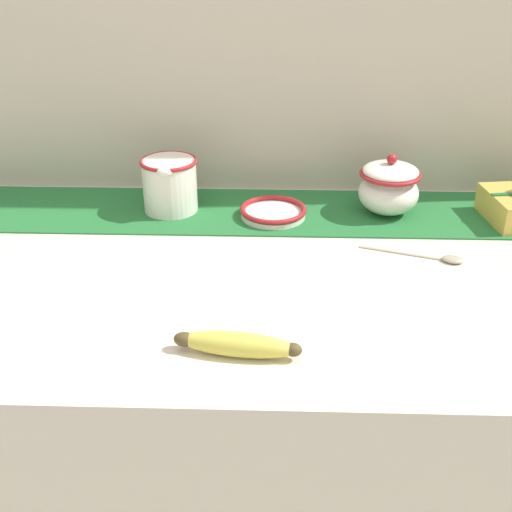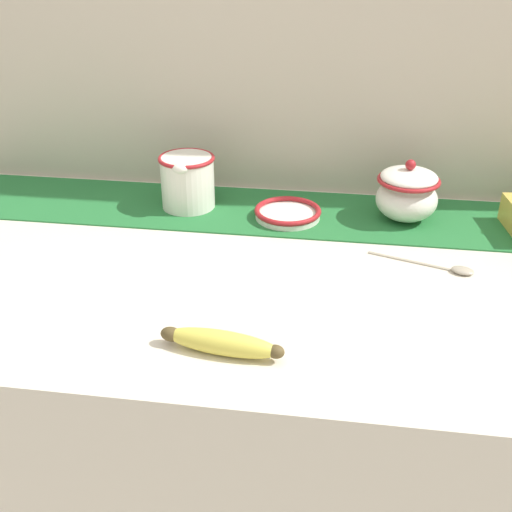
# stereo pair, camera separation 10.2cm
# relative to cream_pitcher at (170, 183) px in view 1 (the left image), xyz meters

# --- Properties ---
(countertop) EXTENTS (1.41, 0.71, 0.88)m
(countertop) POSITION_rel_cream_pitcher_xyz_m (0.14, -0.23, -0.50)
(countertop) COLOR beige
(countertop) RESTS_ON ground_plane
(back_wall) EXTENTS (2.21, 0.04, 2.40)m
(back_wall) POSITION_rel_cream_pitcher_xyz_m (0.14, 0.14, 0.26)
(back_wall) COLOR beige
(back_wall) RESTS_ON ground_plane
(table_runner) EXTENTS (1.29, 0.23, 0.00)m
(table_runner) POSITION_rel_cream_pitcher_xyz_m (0.14, -0.00, -0.06)
(table_runner) COLOR #236B33
(table_runner) RESTS_ON countertop
(cream_pitcher) EXTENTS (0.11, 0.13, 0.11)m
(cream_pitcher) POSITION_rel_cream_pitcher_xyz_m (0.00, 0.00, 0.00)
(cream_pitcher) COLOR white
(cream_pitcher) RESTS_ON countertop
(sugar_bowl) EXTENTS (0.12, 0.12, 0.12)m
(sugar_bowl) POSITION_rel_cream_pitcher_xyz_m (0.43, -0.00, -0.00)
(sugar_bowl) COLOR white
(sugar_bowl) RESTS_ON countertop
(small_dish) EXTENTS (0.13, 0.13, 0.02)m
(small_dish) POSITION_rel_cream_pitcher_xyz_m (0.21, -0.03, -0.05)
(small_dish) COLOR white
(small_dish) RESTS_ON countertop
(banana) EXTENTS (0.18, 0.05, 0.03)m
(banana) POSITION_rel_cream_pitcher_xyz_m (0.16, -0.47, -0.04)
(banana) COLOR #DBCC4C
(banana) RESTS_ON countertop
(spoon) EXTENTS (0.18, 0.07, 0.01)m
(spoon) POSITION_rel_cream_pitcher_xyz_m (0.50, -0.20, -0.06)
(spoon) COLOR #A89E89
(spoon) RESTS_ON countertop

